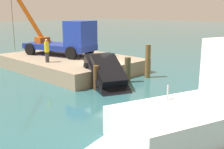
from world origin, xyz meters
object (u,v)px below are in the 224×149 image
object	(u,v)px
crane_truck	(67,39)
salvaged_car	(108,77)
moored_yacht	(218,115)
dock_worker	(47,50)

from	to	relation	value
crane_truck	salvaged_car	xyz separation A→B (m)	(6.82, -1.88, -1.75)
crane_truck	moored_yacht	distance (m)	14.80
moored_yacht	dock_worker	bearing A→B (deg)	-179.99
dock_worker	moored_yacht	bearing A→B (deg)	0.01
crane_truck	dock_worker	world-z (taller)	crane_truck
crane_truck	moored_yacht	xyz separation A→B (m)	(14.40, -2.80, -1.96)
dock_worker	salvaged_car	bearing A→B (deg)	9.45
crane_truck	salvaged_car	world-z (taller)	crane_truck
salvaged_car	moored_yacht	bearing A→B (deg)	-6.87
dock_worker	moored_yacht	size ratio (longest dim) A/B	0.11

